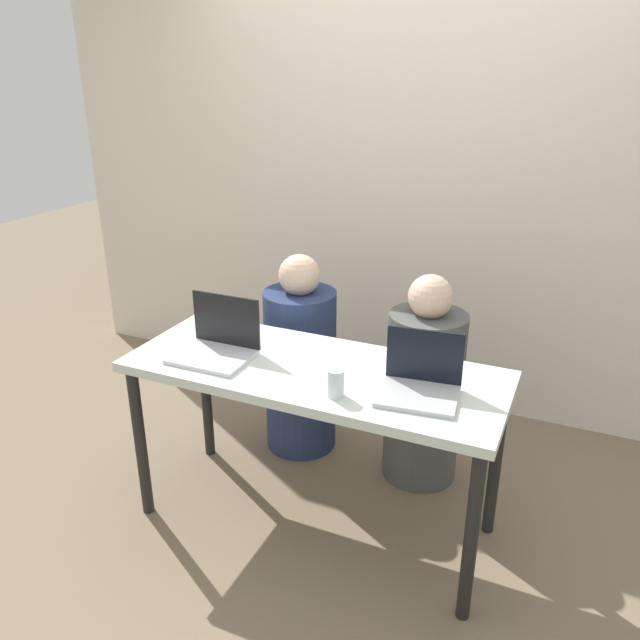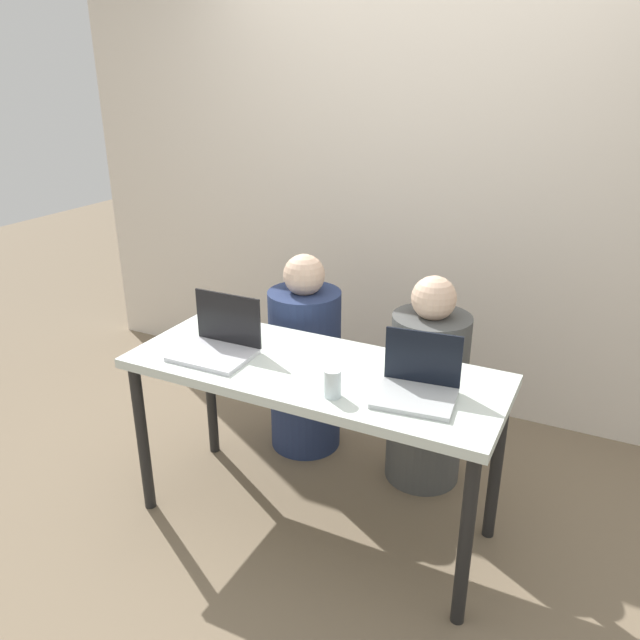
{
  "view_description": "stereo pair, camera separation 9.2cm",
  "coord_description": "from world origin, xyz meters",
  "px_view_note": "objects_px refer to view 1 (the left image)",
  "views": [
    {
      "loc": [
        0.94,
        -2.02,
        1.87
      ],
      "look_at": [
        0.0,
        0.06,
        0.94
      ],
      "focal_mm": 35.0,
      "sensor_mm": 36.0,
      "label": 1
    },
    {
      "loc": [
        1.02,
        -1.98,
        1.87
      ],
      "look_at": [
        0.0,
        0.06,
        0.94
      ],
      "focal_mm": 35.0,
      "sensor_mm": 36.0,
      "label": 2
    }
  ],
  "objects_px": {
    "person_on_right": "(424,391)",
    "laptop_front_left": "(217,344)",
    "water_glass_right": "(336,385)",
    "person_on_left": "(301,365)",
    "laptop_front_right": "(420,382)"
  },
  "relations": [
    {
      "from": "person_on_left",
      "to": "person_on_right",
      "type": "bearing_deg",
      "value": 175.08
    },
    {
      "from": "person_on_right",
      "to": "laptop_front_left",
      "type": "distance_m",
      "value": 1.01
    },
    {
      "from": "water_glass_right",
      "to": "person_on_left",
      "type": "bearing_deg",
      "value": 124.52
    },
    {
      "from": "person_on_left",
      "to": "water_glass_right",
      "type": "bearing_deg",
      "value": 119.6
    },
    {
      "from": "person_on_right",
      "to": "laptop_front_left",
      "type": "relative_size",
      "value": 3.25
    },
    {
      "from": "person_on_right",
      "to": "water_glass_right",
      "type": "bearing_deg",
      "value": 74.69
    },
    {
      "from": "laptop_front_left",
      "to": "water_glass_right",
      "type": "xyz_separation_m",
      "value": [
        0.58,
        -0.12,
        -0.01
      ]
    },
    {
      "from": "laptop_front_right",
      "to": "person_on_left",
      "type": "bearing_deg",
      "value": 136.69
    },
    {
      "from": "laptop_front_left",
      "to": "water_glass_right",
      "type": "bearing_deg",
      "value": -12.15
    },
    {
      "from": "person_on_left",
      "to": "person_on_right",
      "type": "distance_m",
      "value": 0.64
    },
    {
      "from": "person_on_left",
      "to": "laptop_front_left",
      "type": "bearing_deg",
      "value": 76.69
    },
    {
      "from": "person_on_left",
      "to": "laptop_front_right",
      "type": "relative_size",
      "value": 3.38
    },
    {
      "from": "person_on_right",
      "to": "laptop_front_left",
      "type": "bearing_deg",
      "value": 35.8
    },
    {
      "from": "laptop_front_left",
      "to": "water_glass_right",
      "type": "height_order",
      "value": "laptop_front_left"
    },
    {
      "from": "laptop_front_left",
      "to": "laptop_front_right",
      "type": "relative_size",
      "value": 1.02
    }
  ]
}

